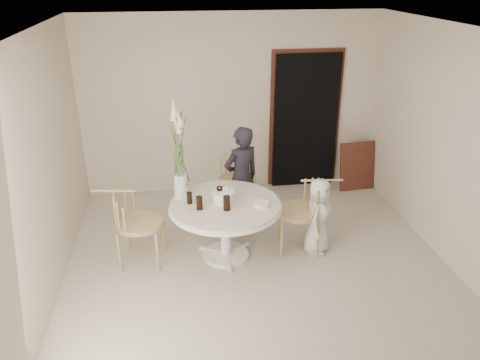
{
  "coord_description": "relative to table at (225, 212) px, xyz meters",
  "views": [
    {
      "loc": [
        -0.9,
        -4.59,
        3.24
      ],
      "look_at": [
        -0.17,
        0.3,
        0.99
      ],
      "focal_mm": 35.0,
      "sensor_mm": 36.0,
      "label": 1
    }
  ],
  "objects": [
    {
      "name": "boy",
      "position": [
        1.13,
        -0.05,
        -0.13
      ],
      "size": [
        0.51,
        0.57,
        0.97
      ],
      "primitive_type": "imported",
      "rotation": [
        0.0,
        0.0,
        1.04
      ],
      "color": "silver",
      "rests_on": "ground"
    },
    {
      "name": "picture_frame",
      "position": [
        2.3,
        1.63,
        -0.23
      ],
      "size": [
        0.59,
        0.22,
        0.76
      ],
      "primitive_type": "cube",
      "rotation": [
        -0.17,
        0.0,
        0.08
      ],
      "color": "#5A281F",
      "rests_on": "ground"
    },
    {
      "name": "flower_vase",
      "position": [
        -0.5,
        0.23,
        0.66
      ],
      "size": [
        0.16,
        0.16,
        1.22
      ],
      "rotation": [
        0.0,
        0.0,
        0.01
      ],
      "color": "silver",
      "rests_on": "table"
    },
    {
      "name": "chair_right",
      "position": [
        1.04,
        0.04,
        0.0
      ],
      "size": [
        0.61,
        0.57,
        0.95
      ],
      "rotation": [
        0.0,
        0.0,
        -1.68
      ],
      "color": "tan",
      "rests_on": "ground"
    },
    {
      "name": "doorway",
      "position": [
        1.5,
        1.94,
        0.43
      ],
      "size": [
        1.0,
        0.1,
        2.1
      ],
      "primitive_type": "cube",
      "color": "black",
      "rests_on": "ground"
    },
    {
      "name": "chair_left",
      "position": [
        -1.14,
        0.07,
        0.0
      ],
      "size": [
        0.62,
        0.58,
        0.96
      ],
      "rotation": [
        0.0,
        0.0,
        1.42
      ],
      "color": "tan",
      "rests_on": "ground"
    },
    {
      "name": "cola_tumbler_a",
      "position": [
        -0.31,
        -0.11,
        0.19
      ],
      "size": [
        0.08,
        0.08,
        0.16
      ],
      "primitive_type": "cylinder",
      "rotation": [
        0.0,
        0.0,
        -0.15
      ],
      "color": "black",
      "rests_on": "table"
    },
    {
      "name": "plate_stack",
      "position": [
        0.41,
        -0.14,
        0.14
      ],
      "size": [
        0.24,
        0.24,
        0.05
      ],
      "primitive_type": "cylinder",
      "rotation": [
        0.0,
        0.0,
        0.43
      ],
      "color": "white",
      "rests_on": "table"
    },
    {
      "name": "table",
      "position": [
        0.0,
        0.0,
        0.0
      ],
      "size": [
        1.33,
        1.33,
        0.73
      ],
      "color": "white",
      "rests_on": "ground"
    },
    {
      "name": "cola_tumbler_b",
      "position": [
        -0.0,
        -0.17,
        0.2
      ],
      "size": [
        0.1,
        0.1,
        0.17
      ],
      "primitive_type": "cylinder",
      "rotation": [
        0.0,
        0.0,
        0.25
      ],
      "color": "black",
      "rests_on": "table"
    },
    {
      "name": "cola_tumbler_d",
      "position": [
        -0.05,
        0.1,
        0.2
      ],
      "size": [
        0.1,
        0.1,
        0.16
      ],
      "primitive_type": "cylinder",
      "rotation": [
        0.0,
        0.0,
        -0.39
      ],
      "color": "black",
      "rests_on": "table"
    },
    {
      "name": "cola_tumbler_c",
      "position": [
        -0.41,
        0.06,
        0.18
      ],
      "size": [
        0.08,
        0.08,
        0.14
      ],
      "primitive_type": "cylinder",
      "rotation": [
        0.0,
        0.0,
        0.28
      ],
      "color": "black",
      "rests_on": "table"
    },
    {
      "name": "room_shell",
      "position": [
        0.35,
        -0.25,
        1.0
      ],
      "size": [
        4.5,
        4.5,
        4.5
      ],
      "color": "silver",
      "rests_on": "ground"
    },
    {
      "name": "girl",
      "position": [
        0.3,
        0.71,
        0.1
      ],
      "size": [
        0.61,
        0.53,
        1.42
      ],
      "primitive_type": "imported",
      "rotation": [
        0.0,
        0.0,
        3.57
      ],
      "color": "black",
      "rests_on": "ground"
    },
    {
      "name": "door_trim",
      "position": [
        1.5,
        1.98,
        0.49
      ],
      "size": [
        1.12,
        0.03,
        2.22
      ],
      "primitive_type": "cube",
      "color": "#5A281F",
      "rests_on": "ground"
    },
    {
      "name": "chair_far",
      "position": [
        0.33,
        1.24,
        -0.02
      ],
      "size": [
        0.56,
        0.6,
        0.92
      ],
      "rotation": [
        0.0,
        0.0,
        -0.18
      ],
      "color": "tan",
      "rests_on": "ground"
    },
    {
      "name": "ground",
      "position": [
        0.35,
        -0.25,
        -0.62
      ],
      "size": [
        4.5,
        4.5,
        0.0
      ],
      "primitive_type": "plane",
      "color": "beige",
      "rests_on": "ground"
    },
    {
      "name": "birthday_cake",
      "position": [
        -0.02,
        0.05,
        0.18
      ],
      "size": [
        0.26,
        0.26,
        0.17
      ],
      "rotation": [
        0.0,
        0.0,
        0.24
      ],
      "color": "silver",
      "rests_on": "table"
    }
  ]
}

